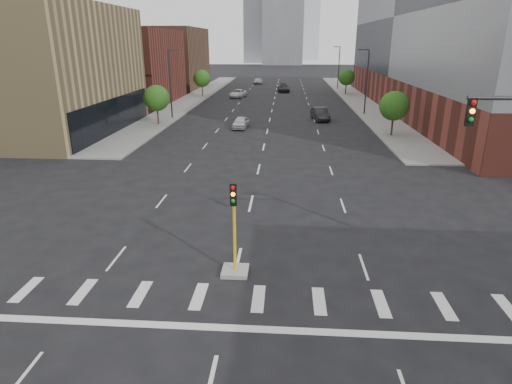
# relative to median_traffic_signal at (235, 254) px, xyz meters

# --- Properties ---
(sidewalk_left_far) EXTENTS (5.00, 92.00, 0.15)m
(sidewalk_left_far) POSITION_rel_median_traffic_signal_xyz_m (-15.00, 65.03, -0.90)
(sidewalk_left_far) COLOR gray
(sidewalk_left_far) RESTS_ON ground
(sidewalk_right_far) EXTENTS (5.00, 92.00, 0.15)m
(sidewalk_right_far) POSITION_rel_median_traffic_signal_xyz_m (15.00, 65.03, -0.90)
(sidewalk_right_far) COLOR gray
(sidewalk_right_far) RESTS_ON ground
(building_left_mid) EXTENTS (20.00, 24.00, 14.00)m
(building_left_mid) POSITION_rel_median_traffic_signal_xyz_m (-27.50, 31.03, 6.03)
(building_left_mid) COLOR tan
(building_left_mid) RESTS_ON ground
(building_left_far_a) EXTENTS (20.00, 22.00, 12.00)m
(building_left_far_a) POSITION_rel_median_traffic_signal_xyz_m (-27.50, 57.03, 5.03)
(building_left_far_a) COLOR brown
(building_left_far_a) RESTS_ON ground
(building_left_far_b) EXTENTS (20.00, 24.00, 13.00)m
(building_left_far_b) POSITION_rel_median_traffic_signal_xyz_m (-27.50, 83.03, 5.53)
(building_left_far_b) COLOR brown
(building_left_far_b) RESTS_ON ground
(building_right_main) EXTENTS (24.00, 70.00, 22.00)m
(building_right_main) POSITION_rel_median_traffic_signal_xyz_m (29.50, 51.03, 10.03)
(building_right_main) COLOR brown
(building_right_main) RESTS_ON ground
(tower_mid) EXTENTS (18.00, 18.00, 44.00)m
(tower_mid) POSITION_rel_median_traffic_signal_xyz_m (0.00, 191.03, 21.03)
(tower_mid) COLOR slate
(tower_mid) RESTS_ON ground
(median_traffic_signal) EXTENTS (1.20, 1.20, 4.40)m
(median_traffic_signal) POSITION_rel_median_traffic_signal_xyz_m (0.00, 0.00, 0.00)
(median_traffic_signal) COLOR #999993
(median_traffic_signal) RESTS_ON ground
(streetlight_right_a) EXTENTS (1.60, 0.22, 9.07)m
(streetlight_right_a) POSITION_rel_median_traffic_signal_xyz_m (13.41, 46.03, 4.04)
(streetlight_right_a) COLOR #2D2D30
(streetlight_right_a) RESTS_ON ground
(streetlight_right_b) EXTENTS (1.60, 0.22, 9.07)m
(streetlight_right_b) POSITION_rel_median_traffic_signal_xyz_m (13.41, 81.03, 4.04)
(streetlight_right_b) COLOR #2D2D30
(streetlight_right_b) RESTS_ON ground
(streetlight_left) EXTENTS (1.60, 0.22, 9.07)m
(streetlight_left) POSITION_rel_median_traffic_signal_xyz_m (-13.41, 41.03, 4.04)
(streetlight_left) COLOR #2D2D30
(streetlight_left) RESTS_ON ground
(tree_left_near) EXTENTS (3.20, 3.20, 4.85)m
(tree_left_near) POSITION_rel_median_traffic_signal_xyz_m (-14.00, 36.03, 2.42)
(tree_left_near) COLOR #382619
(tree_left_near) RESTS_ON ground
(tree_left_far) EXTENTS (3.20, 3.20, 4.85)m
(tree_left_far) POSITION_rel_median_traffic_signal_xyz_m (-14.00, 66.03, 2.42)
(tree_left_far) COLOR #382619
(tree_left_far) RESTS_ON ground
(tree_right_near) EXTENTS (3.20, 3.20, 4.85)m
(tree_right_near) POSITION_rel_median_traffic_signal_xyz_m (14.00, 31.03, 2.42)
(tree_right_near) COLOR #382619
(tree_right_near) RESTS_ON ground
(tree_right_far) EXTENTS (3.20, 3.20, 4.85)m
(tree_right_far) POSITION_rel_median_traffic_signal_xyz_m (14.00, 71.03, 2.42)
(tree_right_far) COLOR #382619
(tree_right_far) RESTS_ON ground
(car_near_left) EXTENTS (2.03, 4.27, 1.41)m
(car_near_left) POSITION_rel_median_traffic_signal_xyz_m (-3.34, 34.73, -0.27)
(car_near_left) COLOR silver
(car_near_left) RESTS_ON ground
(car_mid_right) EXTENTS (2.45, 5.25, 1.67)m
(car_mid_right) POSITION_rel_median_traffic_signal_xyz_m (6.78, 41.12, -0.14)
(car_mid_right) COLOR #222328
(car_mid_right) RESTS_ON ground
(car_far_left) EXTENTS (3.20, 5.60, 1.47)m
(car_far_left) POSITION_rel_median_traffic_signal_xyz_m (-7.00, 65.29, -0.24)
(car_far_left) COLOR silver
(car_far_left) RESTS_ON ground
(car_deep_right) EXTENTS (2.84, 5.79, 1.62)m
(car_deep_right) POSITION_rel_median_traffic_signal_xyz_m (1.50, 75.17, -0.16)
(car_deep_right) COLOR black
(car_deep_right) RESTS_ON ground
(car_distant) EXTENTS (2.18, 4.60, 1.52)m
(car_distant) POSITION_rel_median_traffic_signal_xyz_m (-4.99, 92.65, -0.21)
(car_distant) COLOR silver
(car_distant) RESTS_ON ground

